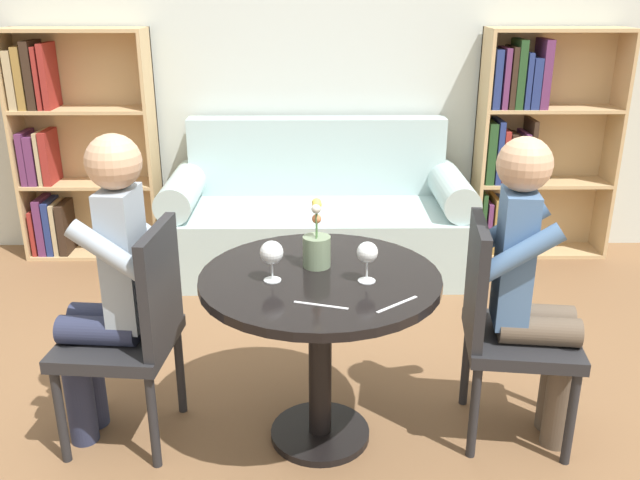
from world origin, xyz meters
name	(u,v)px	position (x,y,z in m)	size (l,w,h in m)	color
ground_plane	(320,436)	(0.00, 0.00, 0.00)	(16.00, 16.00, 0.00)	brown
back_wall	(317,47)	(0.00, 2.21, 1.35)	(5.20, 0.05, 2.70)	silver
round_table	(320,311)	(0.00, 0.00, 0.57)	(0.90, 0.90, 0.71)	black
couch	(317,221)	(0.00, 1.79, 0.31)	(1.89, 0.80, 0.92)	#A8C1C1
bookshelf_left	(69,148)	(-1.61, 2.05, 0.73)	(0.88, 0.28, 1.48)	tan
bookshelf_right	(527,140)	(1.38, 2.05, 0.78)	(0.88, 0.28, 1.48)	tan
chair_left	(134,327)	(-0.71, 0.01, 0.49)	(0.46, 0.46, 0.90)	#232326
chair_right	(503,323)	(0.71, 0.04, 0.49)	(0.47, 0.47, 0.90)	#232326
person_left	(107,287)	(-0.80, 0.03, 0.66)	(0.44, 0.37, 1.24)	#282D47
person_right	(532,288)	(0.80, 0.02, 0.65)	(0.44, 0.37, 1.23)	brown
wine_glass_left	(272,254)	(-0.17, -0.05, 0.82)	(0.08, 0.08, 0.15)	white
wine_glass_right	(367,254)	(0.17, -0.06, 0.82)	(0.08, 0.08, 0.15)	white
flower_vase	(317,246)	(-0.01, 0.08, 0.80)	(0.11, 0.11, 0.27)	gray
knife_left_setting	(320,305)	(0.00, -0.25, 0.72)	(0.18, 0.07, 0.00)	silver
fork_left_setting	(397,304)	(0.26, -0.25, 0.72)	(0.15, 0.13, 0.00)	silver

